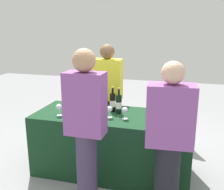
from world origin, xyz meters
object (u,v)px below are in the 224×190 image
wine_bottle_0 (102,102)px  ice_bucket (170,113)px  guest_1 (169,139)px  wine_bottle_1 (113,102)px  menu_board (173,121)px  guest_0 (86,126)px  wine_bottle_3 (155,106)px  wine_glass_0 (59,107)px  wine_bottle_2 (119,104)px  wine_bottle_5 (173,107)px  wine_bottle_4 (164,105)px  wine_glass_2 (125,111)px  wine_glass_1 (110,109)px  server_pouring (107,95)px

wine_bottle_0 → ice_bucket: size_ratio=1.70×
wine_bottle_0 → guest_1: 1.18m
wine_bottle_0 → guest_1: (0.89, -0.77, -0.08)m
wine_bottle_1 → guest_1: 1.09m
menu_board → guest_0: bearing=-99.7°
wine_bottle_3 → wine_glass_0: (-1.12, -0.29, -0.02)m
wine_bottle_2 → wine_bottle_5: 0.65m
wine_bottle_4 → wine_bottle_3: bearing=-130.6°
wine_bottle_2 → wine_bottle_5: wine_bottle_2 is taller
wine_bottle_0 → wine_bottle_2: wine_bottle_0 is taller
wine_glass_2 → guest_1: (0.54, -0.55, -0.05)m
wine_bottle_2 → menu_board: (0.64, 1.03, -0.52)m
guest_0 → guest_1: guest_0 is taller
wine_bottle_0 → wine_glass_2: bearing=-32.7°
wine_bottle_4 → wine_bottle_5: (0.11, -0.05, 0.00)m
wine_bottle_1 → wine_glass_0: (-0.58, -0.33, -0.02)m
wine_bottle_0 → menu_board: size_ratio=0.45×
wine_bottle_3 → wine_bottle_4: wine_bottle_3 is taller
wine_glass_1 → ice_bucket: (0.69, 0.09, -0.02)m
wine_bottle_1 → wine_bottle_2: bearing=-30.9°
wine_bottle_1 → menu_board: wine_bottle_1 is taller
wine_glass_1 → ice_bucket: bearing=7.5°
wine_bottle_0 → wine_glass_1: (0.16, -0.22, -0.02)m
wine_bottle_5 → server_pouring: server_pouring is taller
ice_bucket → guest_1: 0.64m
wine_bottle_5 → guest_1: 0.82m
wine_bottle_3 → wine_bottle_5: wine_bottle_3 is taller
wine_bottle_1 → ice_bucket: wine_bottle_1 is taller
server_pouring → wine_bottle_5: bearing=151.5°
wine_glass_1 → ice_bucket: 0.69m
guest_0 → guest_1: 0.80m
wine_bottle_4 → wine_glass_0: wine_bottle_4 is taller
wine_bottle_5 → guest_0: 1.17m
wine_bottle_0 → wine_glass_0: wine_bottle_0 is taller
wine_bottle_4 → wine_bottle_5: size_ratio=0.98×
wine_bottle_1 → wine_bottle_5: size_ratio=1.04×
wine_bottle_3 → wine_glass_2: size_ratio=2.36×
wine_bottle_1 → wine_glass_0: size_ratio=2.22×
wine_bottle_2 → guest_0: (-0.13, -0.79, -0.00)m
wine_bottle_0 → wine_glass_0: (-0.45, -0.31, -0.02)m
guest_0 → ice_bucket: bearing=43.9°
server_pouring → guest_1: (0.98, -1.30, -0.03)m
wine_bottle_2 → wine_glass_2: size_ratio=2.27×
wine_bottle_3 → guest_1: bearing=-73.4°
wine_bottle_5 → menu_board: wine_bottle_5 is taller
wine_bottle_1 → wine_bottle_3: wine_bottle_3 is taller
wine_bottle_1 → guest_1: size_ratio=0.21×
wine_bottle_5 → menu_board: (-0.01, 0.95, -0.51)m
wine_bottle_4 → wine_bottle_5: wine_bottle_5 is taller
wine_bottle_0 → wine_bottle_2: 0.23m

